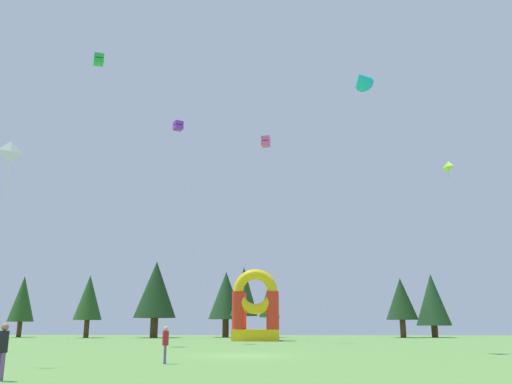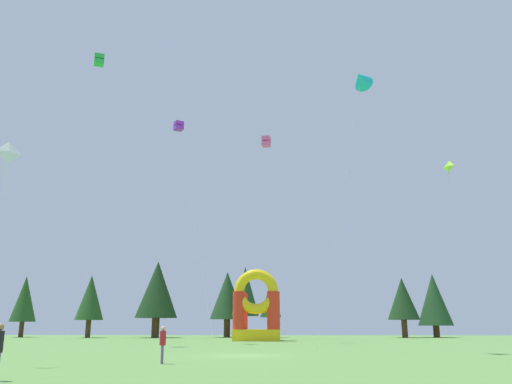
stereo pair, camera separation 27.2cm
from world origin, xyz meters
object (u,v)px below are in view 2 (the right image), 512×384
Objects in this scene: person_left_edge at (163,341)px; kite_green_box at (99,61)px; kite_pink_box at (266,142)px; kite_white_diamond at (8,155)px; inflatable_orange_dome at (257,314)px; kite_lime_diamond at (448,169)px; kite_cyan_delta at (361,79)px; kite_purple_box at (179,126)px.

kite_green_box is at bearing 18.88° from person_left_edge.
kite_pink_box is (15.57, 8.84, -5.28)m from kite_green_box.
kite_white_diamond is (-10.77, -31.29, -11.56)m from kite_pink_box.
kite_green_box is 30.30m from inflatable_orange_dome.
person_left_edge is (11.93, -21.07, -25.00)m from kite_green_box.
kite_lime_diamond reaches higher than inflatable_orange_dome.
person_left_edge is (-10.91, -10.82, -17.48)m from kite_cyan_delta.
kite_purple_box is at bearing 85.76° from kite_white_diamond.
kite_lime_diamond is 39.46m from kite_white_diamond.
kite_purple_box is at bearing 35.98° from kite_green_box.
kite_purple_box is 21.46m from inflatable_orange_dome.
inflatable_orange_dome reaches higher than person_left_edge.
kite_white_diamond is 6.11× the size of person_left_edge.
kite_green_box is 1.25× the size of kite_pink_box.
kite_pink_box is 35.05m from kite_white_diamond.
kite_white_diamond is at bearing -77.93° from kite_green_box.
kite_pink_box is 2.21× the size of kite_white_diamond.
kite_pink_box reaches higher than kite_white_diamond.
kite_cyan_delta is 12.19× the size of person_left_edge.
kite_cyan_delta reaches higher than person_left_edge.
kite_green_box is at bearing -144.02° from kite_purple_box.
person_left_edge is (-21.06, -25.35, -15.08)m from kite_lime_diamond.
kite_lime_diamond reaches higher than kite_white_diamond.
person_left_edge is 0.21× the size of inflatable_orange_dome.
kite_white_diamond is 37.59m from inflatable_orange_dome.
person_left_edge is at bearing -93.96° from inflatable_orange_dome.
person_left_edge is 34.57m from inflatable_orange_dome.
kite_pink_box is at bearing 110.84° from kite_cyan_delta.
person_left_edge is at bearing -60.48° from kite_green_box.
kite_lime_diamond is 10.58× the size of person_left_edge.
kite_green_box reaches higher than kite_lime_diamond.
kite_cyan_delta is at bearing -124.93° from kite_lime_diamond.
kite_cyan_delta is at bearing -55.89° from person_left_edge.
kite_lime_diamond is 2.25× the size of inflatable_orange_dome.
person_left_edge is at bearing -129.72° from kite_lime_diamond.
kite_green_box is 34.71m from kite_lime_diamond.
kite_green_box is 1.23× the size of kite_purple_box.
kite_white_diamond is at bearing -94.24° from kite_purple_box.
kite_green_box reaches higher than kite_white_diamond.
kite_white_diamond is 23.69m from kite_cyan_delta.
person_left_edge is at bearing -135.25° from kite_cyan_delta.
inflatable_orange_dome is (-1.26, 4.53, -17.84)m from kite_pink_box.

